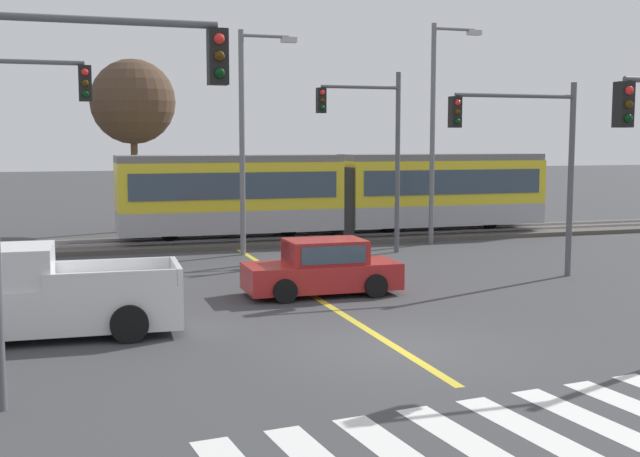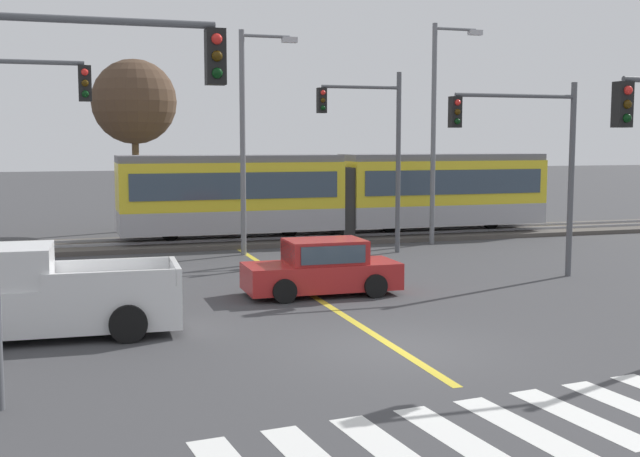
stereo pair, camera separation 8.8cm
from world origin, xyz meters
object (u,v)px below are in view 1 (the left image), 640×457
at_px(pickup_truck, 46,298).
at_px(traffic_light_far_right, 373,137).
at_px(sedan_crossing, 322,269).
at_px(street_lamp_centre, 247,128).
at_px(traffic_light_mid_right, 531,148).
at_px(street_lamp_east, 437,121).
at_px(light_rail_tram, 340,191).
at_px(bare_tree_west, 133,102).
at_px(traffic_light_near_left, 71,134).

height_order(pickup_truck, traffic_light_far_right, traffic_light_far_right).
bearing_deg(sedan_crossing, street_lamp_centre, 91.54).
bearing_deg(street_lamp_centre, traffic_light_mid_right, -47.48).
xyz_separation_m(traffic_light_far_right, street_lamp_east, (3.50, 1.87, 0.68)).
distance_m(light_rail_tram, pickup_truck, 18.44).
height_order(traffic_light_far_right, bare_tree_west, bare_tree_west).
height_order(light_rail_tram, street_lamp_east, street_lamp_east).
bearing_deg(sedan_crossing, traffic_light_far_right, 59.05).
bearing_deg(traffic_light_mid_right, light_rail_tram, 101.68).
bearing_deg(traffic_light_mid_right, traffic_light_near_left, -148.78).
height_order(light_rail_tram, traffic_light_near_left, traffic_light_near_left).
relative_size(traffic_light_far_right, street_lamp_east, 0.76).
height_order(sedan_crossing, street_lamp_east, street_lamp_east).
height_order(traffic_light_mid_right, bare_tree_west, bare_tree_west).
relative_size(sedan_crossing, pickup_truck, 0.77).
relative_size(traffic_light_far_right, traffic_light_mid_right, 1.13).
xyz_separation_m(light_rail_tram, street_lamp_east, (3.23, -2.62, 2.94)).
bearing_deg(bare_tree_west, street_lamp_east, -36.91).
distance_m(light_rail_tram, sedan_crossing, 12.48).
height_order(street_lamp_east, bare_tree_west, street_lamp_east).
relative_size(sedan_crossing, street_lamp_centre, 0.52).
bearing_deg(pickup_truck, street_lamp_centre, 57.79).
bearing_deg(traffic_light_near_left, traffic_light_mid_right, 31.22).
bearing_deg(bare_tree_west, traffic_light_far_right, -53.08).
bearing_deg(sedan_crossing, traffic_light_near_left, -130.98).
height_order(traffic_light_near_left, street_lamp_centre, street_lamp_centre).
xyz_separation_m(sedan_crossing, bare_tree_west, (-3.52, 17.39, 5.24)).
distance_m(pickup_truck, street_lamp_centre, 13.46).
relative_size(traffic_light_far_right, bare_tree_west, 0.85).
bearing_deg(sedan_crossing, street_lamp_east, 49.10).
height_order(street_lamp_centre, street_lamp_east, street_lamp_east).
xyz_separation_m(pickup_truck, street_lamp_east, (14.84, 11.66, 4.15)).
bearing_deg(traffic_light_near_left, light_rail_tram, 59.94).
height_order(traffic_light_far_right, street_lamp_centre, street_lamp_centre).
distance_m(sedan_crossing, traffic_light_near_left, 10.57).
height_order(pickup_truck, traffic_light_mid_right, traffic_light_mid_right).
bearing_deg(traffic_light_mid_right, street_lamp_centre, 132.52).
bearing_deg(traffic_light_far_right, street_lamp_centre, 165.78).
height_order(light_rail_tram, traffic_light_far_right, traffic_light_far_right).
bearing_deg(traffic_light_near_left, sedan_crossing, 49.02).
distance_m(traffic_light_near_left, traffic_light_far_right, 18.11).
distance_m(sedan_crossing, street_lamp_centre, 9.10).
height_order(light_rail_tram, pickup_truck, light_rail_tram).
xyz_separation_m(light_rail_tram, street_lamp_centre, (-4.73, -3.35, 2.60)).
height_order(traffic_light_mid_right, street_lamp_centre, street_lamp_centre).
height_order(street_lamp_centre, bare_tree_west, street_lamp_centre).
xyz_separation_m(traffic_light_far_right, bare_tree_west, (-7.76, 10.32, 1.63)).
height_order(traffic_light_near_left, traffic_light_far_right, traffic_light_far_right).
bearing_deg(pickup_truck, sedan_crossing, 20.98).
distance_m(sedan_crossing, traffic_light_mid_right, 7.55).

